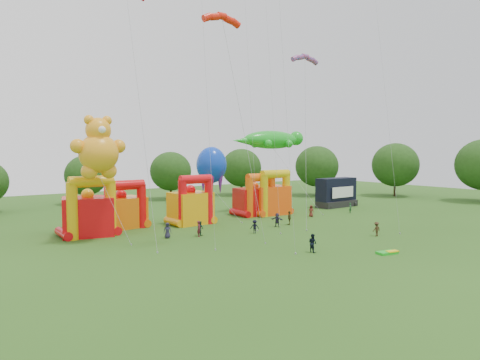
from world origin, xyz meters
TOP-DOWN VIEW (x-y plane):
  - ground at (0.00, 0.00)m, footprint 160.00×160.00m
  - tree_ring at (-1.16, 0.61)m, footprint 121.87×123.95m
  - bouncy_castle_0 at (-16.46, 26.81)m, footprint 6.42×5.61m
  - bouncy_castle_1 at (-11.48, 29.53)m, footprint 5.94×5.05m
  - bouncy_castle_2 at (-2.90, 26.88)m, footprint 5.42×4.50m
  - bouncy_castle_3 at (8.94, 28.22)m, footprint 6.03×5.13m
  - bouncy_castle_4 at (11.18, 27.49)m, footprint 5.96×4.92m
  - stage_trailer at (26.38, 27.57)m, footprint 7.97×3.23m
  - teddy_bear_kite at (-16.00, 22.22)m, footprint 5.89×5.82m
  - gecko_kite at (15.66, 28.58)m, footprint 14.61×11.96m
  - octopus_kite at (3.18, 31.19)m, footprint 4.57×10.51m
  - parafoil_kites at (2.26, 17.27)m, footprint 29.01×12.84m
  - diamond_kites at (2.18, 14.57)m, footprint 24.83×17.97m
  - folded_kite_bundle at (4.22, 1.35)m, footprint 2.16×1.39m
  - spectator_0 at (-9.68, 20.28)m, footprint 1.01×0.84m
  - spectator_1 at (-6.36, 18.94)m, footprint 0.73×0.80m
  - spectator_2 at (-5.86, 19.53)m, footprint 0.72×0.88m
  - spectator_3 at (0.01, 16.76)m, footprint 1.20×1.08m
  - spectator_4 at (7.39, 18.79)m, footprint 1.06×1.07m
  - spectator_5 at (5.10, 18.61)m, footprint 1.30×1.70m
  - spectator_6 at (14.58, 21.93)m, footprint 1.01×0.86m
  - spectator_7 at (22.44, 21.12)m, footprint 0.69×0.60m
  - spectator_8 at (-1.16, 6.02)m, footprint 0.69×0.89m
  - spectator_9 at (10.47, 7.30)m, footprint 1.12×0.70m

SIDE VIEW (x-z plane):
  - ground at x=0.00m, z-range 0.00..0.00m
  - folded_kite_bundle at x=4.22m, z-range -0.02..0.29m
  - spectator_7 at x=22.44m, z-range 0.00..1.60m
  - spectator_3 at x=0.01m, z-range 0.00..1.61m
  - spectator_9 at x=10.47m, z-range 0.00..1.66m
  - spectator_2 at x=-5.86m, z-range 0.00..1.68m
  - spectator_6 at x=14.58m, z-range 0.00..1.75m
  - spectator_0 at x=-9.68m, z-range 0.00..1.76m
  - spectator_5 at x=5.10m, z-range 0.00..1.79m
  - spectator_8 at x=-1.16m, z-range 0.00..1.82m
  - spectator_4 at x=7.39m, z-range 0.00..1.82m
  - spectator_1 at x=-6.36m, z-range 0.00..1.83m
  - bouncy_castle_1 at x=-11.48m, z-range -0.75..5.43m
  - bouncy_castle_3 at x=8.94m, z-range -0.78..5.68m
  - stage_trailer at x=26.38m, z-range -0.09..5.00m
  - bouncy_castle_2 at x=-2.90m, z-range -0.80..5.87m
  - bouncy_castle_4 at x=11.18m, z-range -0.85..6.10m
  - bouncy_castle_0 at x=-16.46m, z-range -0.86..6.18m
  - tree_ring at x=-1.16m, z-range 0.22..12.30m
  - octopus_kite at x=3.18m, z-range 1.50..12.03m
  - gecko_kite at x=15.66m, z-range 0.97..14.23m
  - teddy_bear_kite at x=-16.00m, z-range 0.80..14.51m
  - parafoil_kites at x=2.26m, z-range -2.23..26.63m
  - diamond_kites at x=2.18m, z-range -2.01..35.28m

